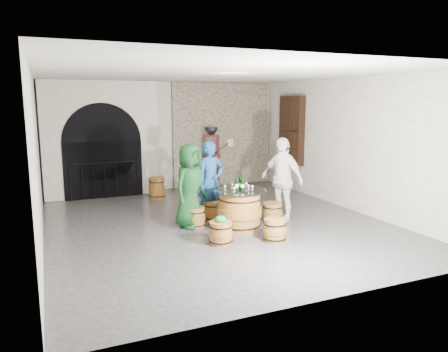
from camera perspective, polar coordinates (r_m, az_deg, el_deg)
name	(u,v)px	position (r m, az deg, el deg)	size (l,w,h in m)	color
ground	(216,223)	(9.38, -1.14, -6.29)	(8.00, 8.00, 0.00)	#2D2D30
wall_back	(166,136)	(12.84, -7.87, 5.29)	(8.00, 8.00, 0.00)	beige
wall_front	(332,183)	(5.59, 14.28, -0.91)	(8.00, 8.00, 0.00)	beige
wall_left	(37,159)	(8.42, -23.89, 2.12)	(8.00, 8.00, 0.00)	beige
wall_right	(348,144)	(10.85, 16.28, 4.15)	(8.00, 8.00, 0.00)	beige
ceiling	(215,73)	(9.02, -1.22, 13.62)	(8.00, 8.00, 0.00)	beige
stone_facing_panel	(222,135)	(13.37, -0.30, 5.57)	(3.20, 0.12, 3.18)	gray
arched_opening	(101,140)	(12.22, -16.19, 4.68)	(3.10, 0.60, 3.19)	beige
shuttered_window	(291,130)	(12.71, 9.04, 6.12)	(0.23, 1.10, 2.00)	black
barrel_table	(239,210)	(8.77, 2.10, -4.61)	(1.10, 1.10, 0.85)	brown
barrel_stool_left	(195,217)	(9.03, -3.94, -5.55)	(0.45, 0.45, 0.43)	brown
barrel_stool_far	(212,211)	(9.55, -1.60, -4.67)	(0.45, 0.45, 0.43)	brown
barrel_stool_right	(272,212)	(9.45, 6.54, -4.89)	(0.45, 0.45, 0.43)	brown
barrel_stool_near_right	(275,230)	(8.19, 6.83, -7.23)	(0.45, 0.45, 0.43)	brown
barrel_stool_near_left	(221,233)	(7.97, -0.46, -7.65)	(0.45, 0.45, 0.43)	brown
green_cap	(221,219)	(7.90, -0.43, -5.82)	(0.25, 0.21, 0.12)	#0D9248
person_green	(190,186)	(8.90, -4.61, -1.34)	(0.86, 0.56, 1.77)	#0F3818
person_blue	(211,181)	(9.44, -1.80, -0.66)	(0.65, 0.42, 1.77)	navy
person_white	(282,179)	(9.48, 7.75, -0.43)	(1.09, 0.45, 1.86)	white
wine_bottle_left	(237,184)	(8.57, 1.71, -1.13)	(0.08, 0.08, 0.32)	black
wine_bottle_center	(242,184)	(8.58, 2.49, -1.13)	(0.08, 0.08, 0.32)	black
wine_bottle_right	(241,183)	(8.73, 2.24, -0.92)	(0.08, 0.08, 0.32)	black
tasting_glass_a	(234,189)	(8.48, 1.41, -1.81)	(0.05, 0.05, 0.10)	#BD7E24
tasting_glass_b	(249,187)	(8.71, 3.32, -1.51)	(0.05, 0.05, 0.10)	#BD7E24
tasting_glass_c	(232,186)	(8.85, 1.08, -1.32)	(0.05, 0.05, 0.10)	#BD7E24
tasting_glass_d	(246,185)	(8.96, 3.01, -1.18)	(0.05, 0.05, 0.10)	#BD7E24
tasting_glass_e	(252,188)	(8.67, 3.83, -1.57)	(0.05, 0.05, 0.10)	#BD7E24
tasting_glass_f	(225,187)	(8.67, 0.13, -1.55)	(0.05, 0.05, 0.10)	#BD7E24
side_barrel	(157,188)	(11.72, -9.00, -1.63)	(0.45, 0.45, 0.59)	brown
corking_press	(212,153)	(12.84, -1.65, 3.09)	(0.78, 0.47, 1.87)	#480F0C
control_box	(230,143)	(13.42, 0.82, 4.51)	(0.18, 0.10, 0.22)	silver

